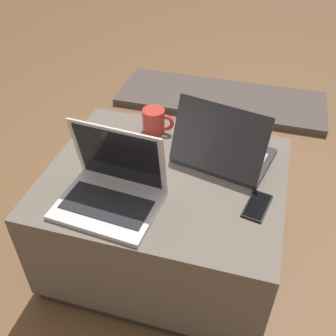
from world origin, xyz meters
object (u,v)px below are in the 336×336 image
Objects in this scene: laptop_near at (112,188)px; laptop_far at (222,150)px; coffee_mug at (155,121)px; backpack at (230,158)px; cell_phone at (257,206)px.

laptop_near is 0.44m from laptop_far.
laptop_far is at bearing -21.88° from coffee_mug.
coffee_mug is (-0.30, 0.12, -0.00)m from laptop_far.
laptop_near is 0.43m from coffee_mug.
laptop_far is 0.82× the size of backpack.
cell_phone is 1.12× the size of coffee_mug.
coffee_mug is (-0.30, -0.25, 0.31)m from backpack.
coffee_mug is (-0.46, 0.33, 0.05)m from cell_phone.
backpack is (-0.15, 0.58, -0.27)m from cell_phone.
laptop_far is 0.32m from coffee_mug.
cell_phone is 0.65m from backpack.
cell_phone is at bearing -35.75° from coffee_mug.
backpack is 3.55× the size of coffee_mug.
laptop_near is at bearing 79.47° from backpack.
laptop_near is 0.49m from cell_phone.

